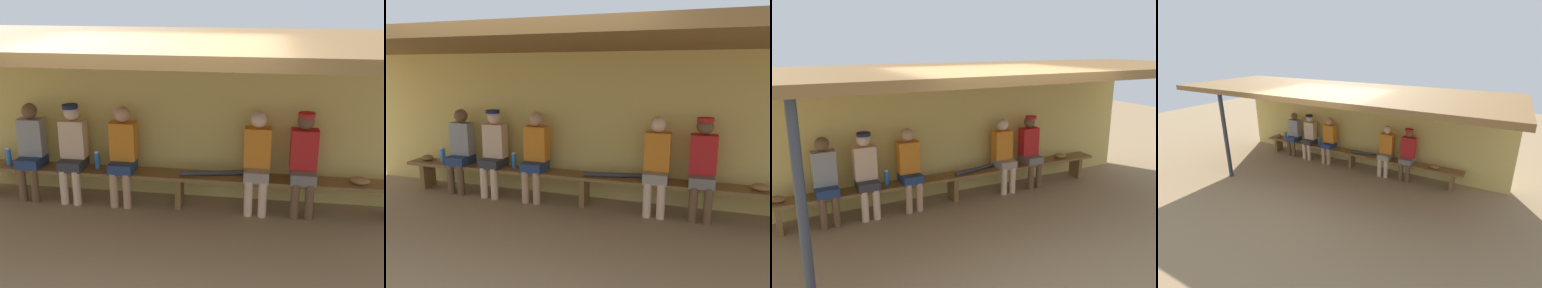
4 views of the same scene
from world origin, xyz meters
TOP-DOWN VIEW (x-y plane):
  - ground_plane at (0.00, 0.00)m, footprint 24.00×24.00m
  - back_wall at (0.00, 2.00)m, footprint 8.00×0.20m
  - dugout_roof at (0.00, 0.70)m, footprint 8.00×2.80m
  - support_post at (-2.52, -0.55)m, footprint 0.10×0.10m
  - bench at (0.00, 1.55)m, footprint 6.00×0.36m
  - player_leftmost at (1.60, 1.55)m, footprint 0.34×0.42m
  - player_in_red at (-0.77, 1.55)m, footprint 0.34×0.42m
  - player_in_white at (-1.47, 1.55)m, footprint 0.34×0.42m
  - player_near_post at (-2.07, 1.55)m, footprint 0.34×0.42m
  - player_shirtless_tan at (1.02, 1.55)m, footprint 0.34×0.42m
  - water_bottle_blue at (-1.15, 1.59)m, footprint 0.08×0.08m
  - water_bottle_green at (-2.41, 1.54)m, footprint 0.08×0.08m
  - baseball_glove_tan at (2.31, 1.53)m, footprint 0.27×0.22m
  - baseball_glove_dark_brown at (-2.74, 1.57)m, footprint 0.29×0.27m
  - baseball_bat at (0.44, 1.55)m, footprint 0.87×0.24m

SIDE VIEW (x-z plane):
  - ground_plane at x=0.00m, z-range 0.00..0.00m
  - bench at x=0.00m, z-range 0.16..0.62m
  - baseball_bat at x=0.44m, z-range 0.46..0.53m
  - baseball_glove_tan at x=2.31m, z-range 0.46..0.55m
  - baseball_glove_dark_brown at x=-2.74m, z-range 0.46..0.55m
  - water_bottle_blue at x=-1.15m, z-range 0.45..0.69m
  - water_bottle_green at x=-2.41m, z-range 0.45..0.70m
  - player_in_red at x=-0.77m, z-range 0.06..1.40m
  - player_near_post at x=-2.07m, z-range 0.06..1.40m
  - player_shirtless_tan at x=1.02m, z-range 0.06..1.40m
  - player_leftmost at x=1.60m, z-range 0.07..1.42m
  - player_in_white at x=-1.47m, z-range 0.07..1.42m
  - back_wall at x=0.00m, z-range 0.00..2.20m
  - support_post at x=-2.52m, z-range 0.00..2.20m
  - dugout_roof at x=0.00m, z-range 2.20..2.32m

